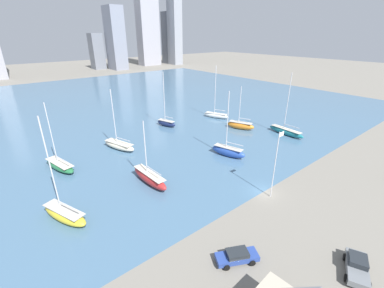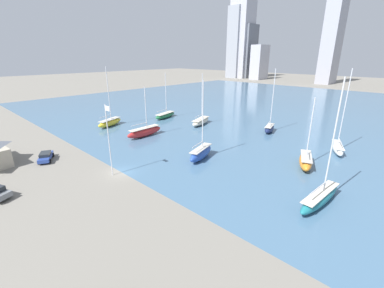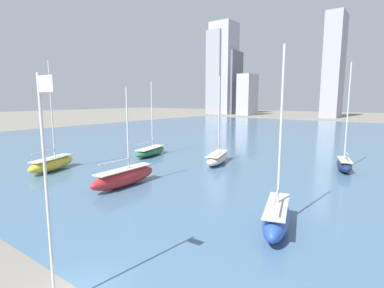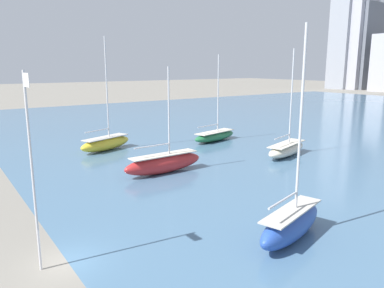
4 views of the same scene
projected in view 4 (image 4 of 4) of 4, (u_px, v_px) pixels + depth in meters
ground_plane at (68, 262)px, 22.21m from camera, size 500.00×500.00×0.00m
flag_pole at (32, 167)px, 20.15m from camera, size 1.24×0.14×11.25m
sailboat_cream at (287, 149)px, 48.54m from camera, size 5.08×9.40×13.59m
sailboat_yellow at (106, 143)px, 51.70m from camera, size 5.15×8.76×15.33m
sailboat_blue at (291, 223)px, 24.94m from camera, size 3.98×7.97×14.04m
sailboat_green at (215, 135)px, 58.16m from camera, size 4.47×9.36×13.17m
sailboat_red at (164, 163)px, 40.66m from camera, size 2.45×9.66×11.41m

